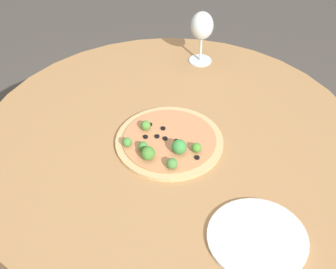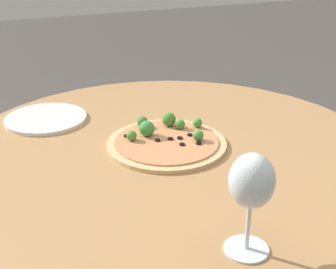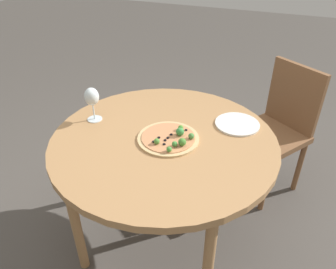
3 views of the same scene
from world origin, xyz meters
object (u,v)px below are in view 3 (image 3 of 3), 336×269
(wine_glass, at_px, (92,98))
(plate_near, at_px, (237,124))
(pizza, at_px, (170,138))
(chair, at_px, (277,126))

(wine_glass, distance_m, plate_near, 0.77)
(pizza, bearing_deg, plate_near, -137.27)
(chair, bearing_deg, wine_glass, -107.90)
(wine_glass, xyz_separation_m, plate_near, (-0.72, -0.22, -0.12))
(chair, height_order, pizza, chair)
(pizza, relative_size, plate_near, 1.31)
(pizza, xyz_separation_m, plate_near, (-0.28, -0.26, -0.01))
(plate_near, bearing_deg, pizza, 42.73)
(wine_glass, bearing_deg, chair, -142.60)
(chair, xyz_separation_m, wine_glass, (0.92, 0.70, 0.38))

